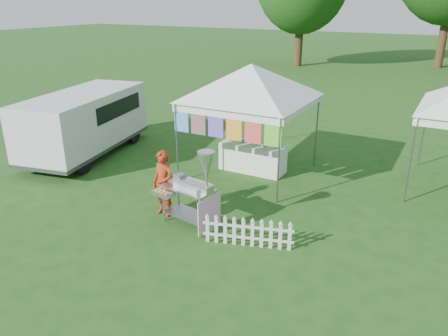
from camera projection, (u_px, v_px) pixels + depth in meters
The scene contains 7 objects.
ground at pixel (178, 225), 9.38m from camera, with size 120.00×120.00×0.00m, color #1B4D16.
canopy_main at pixel (251, 64), 11.15m from camera, with size 4.24×4.24×3.45m.
donut_cart at pixel (194, 182), 8.96m from camera, with size 1.36×0.84×1.75m.
vendor at pixel (163, 184), 9.59m from camera, with size 0.55×0.36×1.50m, color #9A2912.
cargo_van at pixel (87, 121), 13.42m from camera, with size 2.73×4.89×1.92m.
picket_fence at pixel (248, 233), 8.50m from camera, with size 1.73×0.56×0.56m.
display_table at pixel (253, 157), 12.23m from camera, with size 1.80×0.70×0.79m, color white.
Camera 1 is at (4.87, -6.79, 4.55)m, focal length 35.00 mm.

